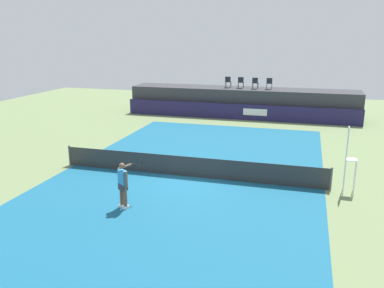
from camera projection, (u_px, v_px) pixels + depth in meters
The scene contains 13 objects.
ground_plane at pixel (205, 158), 21.39m from camera, with size 48.00×48.00×0.00m, color #6B7F51.
court_inner at pixel (189, 176), 18.61m from camera, with size 12.00×22.00×0.00m, color #16597A.
sponsor_wall at pixel (238, 112), 30.97m from camera, with size 18.00×0.22×1.20m.
spectator_platform at pixel (242, 102), 32.51m from camera, with size 18.00×2.80×2.20m, color #38383D.
spectator_chair_far_left at pixel (228, 81), 32.46m from camera, with size 0.45×0.45×0.89m.
spectator_chair_left at pixel (241, 82), 32.11m from camera, with size 0.48×0.48×0.89m.
spectator_chair_center at pixel (255, 83), 31.66m from camera, with size 0.45×0.45×0.89m.
spectator_chair_right at pixel (269, 83), 31.41m from camera, with size 0.48×0.48×0.89m.
umpire_chair at pixel (349, 155), 16.39m from camera, with size 0.45×0.45×2.76m.
tennis_net at pixel (189, 167), 18.48m from camera, with size 12.40×0.02×0.95m, color #2D2D2D.
net_post_near at pixel (70, 155), 20.12m from camera, with size 0.10×0.10×1.00m, color #4C4C51.
net_post_far at pixel (331, 179), 16.83m from camera, with size 0.10×0.10×1.00m, color #4C4C51.
tennis_player at pixel (123, 183), 15.03m from camera, with size 0.69×1.26×1.77m.
Camera 1 is at (4.98, -16.84, 6.32)m, focal length 37.74 mm.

